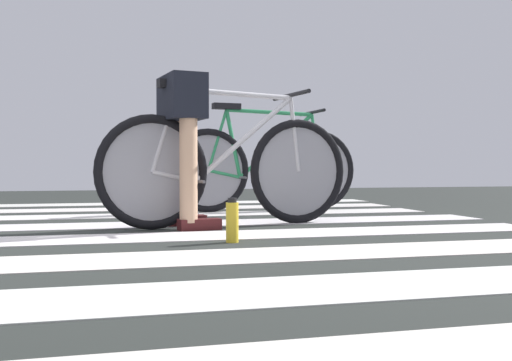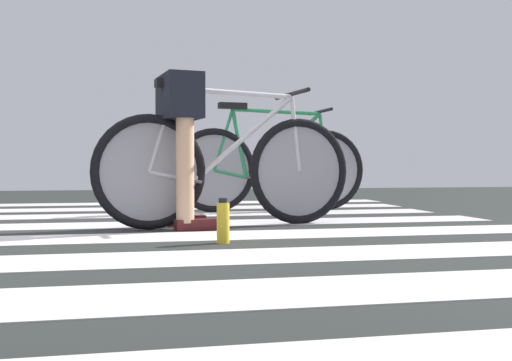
% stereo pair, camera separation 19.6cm
% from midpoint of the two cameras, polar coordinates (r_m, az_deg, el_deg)
% --- Properties ---
extents(ground, '(18.00, 14.00, 0.02)m').
position_cam_midpoint_polar(ground, '(3.20, -9.92, -5.87)').
color(ground, '#262A27').
extents(crosswalk_markings, '(5.43, 6.51, 0.00)m').
position_cam_midpoint_polar(crosswalk_markings, '(3.34, -9.83, -5.37)').
color(crosswalk_markings, silver).
rests_on(crosswalk_markings, ground).
extents(bicycle_1_of_2, '(1.72, 0.54, 0.93)m').
position_cam_midpoint_polar(bicycle_1_of_2, '(3.89, -1.31, 1.26)').
color(bicycle_1_of_2, black).
rests_on(bicycle_1_of_2, ground).
extents(cyclist_1_of_2, '(0.37, 0.44, 0.96)m').
position_cam_midpoint_polar(cyclist_1_of_2, '(3.80, -5.74, 4.84)').
color(cyclist_1_of_2, tan).
rests_on(cyclist_1_of_2, ground).
extents(bicycle_2_of_2, '(1.74, 0.52, 0.93)m').
position_cam_midpoint_polar(bicycle_2_of_2, '(5.23, 2.50, 1.28)').
color(bicycle_2_of_2, black).
rests_on(bicycle_2_of_2, ground).
extents(water_bottle, '(0.07, 0.07, 0.23)m').
position_cam_midpoint_polar(water_bottle, '(3.08, -1.34, -3.92)').
color(water_bottle, yellow).
rests_on(water_bottle, ground).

